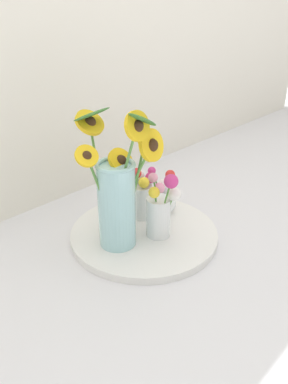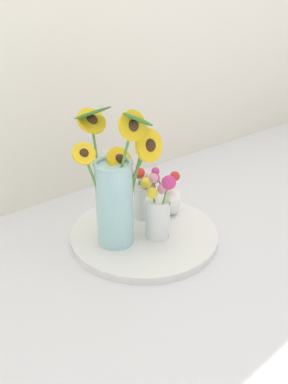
{
  "view_description": "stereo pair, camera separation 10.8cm",
  "coord_description": "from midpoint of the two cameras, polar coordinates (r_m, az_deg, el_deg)",
  "views": [
    {
      "loc": [
        -0.7,
        -0.57,
        0.65
      ],
      "look_at": [
        -0.0,
        0.1,
        0.15
      ],
      "focal_mm": 35.0,
      "sensor_mm": 36.0,
      "label": 1
    },
    {
      "loc": [
        -0.62,
        -0.65,
        0.65
      ],
      "look_at": [
        -0.0,
        0.1,
        0.15
      ],
      "focal_mm": 35.0,
      "sensor_mm": 36.0,
      "label": 2
    }
  ],
  "objects": [
    {
      "name": "vase_small_back",
      "position": [
        1.19,
        2.62,
        -0.4
      ],
      "size": [
        0.09,
        0.08,
        0.17
      ],
      "color": "white",
      "rests_on": "serving_tray"
    },
    {
      "name": "ground_plane",
      "position": [
        1.1,
        6.16,
        -9.05
      ],
      "size": [
        6.0,
        6.0,
        0.0
      ],
      "primitive_type": "plane",
      "color": "silver"
    },
    {
      "name": "vase_bulb_right",
      "position": [
        1.21,
        6.35,
        -0.84
      ],
      "size": [
        0.09,
        0.08,
        0.17
      ],
      "color": "white",
      "rests_on": "serving_tray"
    },
    {
      "name": "mason_jar_sunflowers",
      "position": [
        1.02,
        -1.3,
        0.22
      ],
      "size": [
        0.23,
        0.26,
        0.41
      ],
      "color": "#9ED1D6",
      "rests_on": "serving_tray"
    },
    {
      "name": "serving_tray",
      "position": [
        1.16,
        2.7,
        -6.43
      ],
      "size": [
        0.45,
        0.45,
        0.02
      ],
      "color": "white",
      "rests_on": "ground_plane"
    },
    {
      "name": "vase_small_center",
      "position": [
        1.08,
        5.21,
        -3.03
      ],
      "size": [
        0.09,
        0.11,
        0.21
      ],
      "color": "white",
      "rests_on": "serving_tray"
    }
  ]
}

